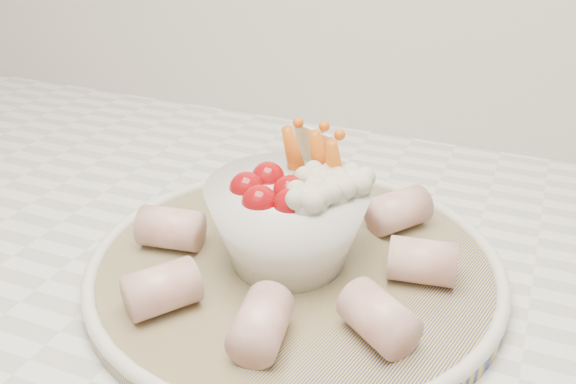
% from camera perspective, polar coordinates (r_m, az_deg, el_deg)
% --- Properties ---
extents(serving_platter, '(0.44, 0.44, 0.02)m').
position_cam_1_polar(serving_platter, '(0.57, 0.64, -6.64)').
color(serving_platter, navy).
rests_on(serving_platter, kitchen_counter).
extents(veggie_bowl, '(0.14, 0.14, 0.12)m').
position_cam_1_polar(veggie_bowl, '(0.55, 0.29, -2.28)').
color(veggie_bowl, white).
rests_on(veggie_bowl, serving_platter).
extents(cured_meat_rolls, '(0.28, 0.29, 0.04)m').
position_cam_1_polar(cured_meat_rolls, '(0.56, 0.57, -4.66)').
color(cured_meat_rolls, '#BD5B56').
rests_on(cured_meat_rolls, serving_platter).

